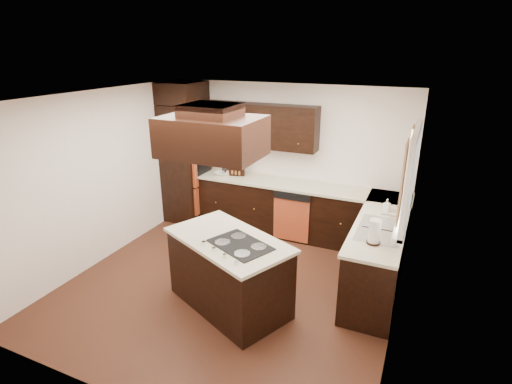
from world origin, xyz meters
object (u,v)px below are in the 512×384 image
Objects in this scene: range_hood at (212,137)px; spice_rack at (233,166)px; oven_column at (186,163)px; island at (229,274)px.

spice_rack is at bearing 112.28° from range_hood.
range_hood reaches higher than oven_column.
range_hood is at bearing -100.58° from island.
oven_column reaches higher than island.
spice_rack is (-0.96, 2.35, -1.08)m from range_hood.
oven_column reaches higher than spice_rack.
spice_rack is at bearing 140.25° from island.
spice_rack is (0.91, 0.09, 0.02)m from oven_column.
island is at bearing -47.19° from oven_column.
oven_column is 3.13m from range_hood.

